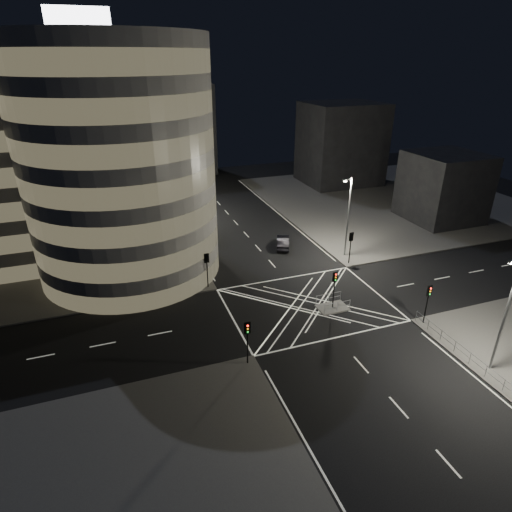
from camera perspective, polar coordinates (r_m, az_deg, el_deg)
name	(u,v)px	position (r m, az deg, el deg)	size (l,w,h in m)	color
ground	(308,304)	(44.35, 6.93, -6.43)	(120.00, 120.00, 0.00)	black
sidewalk_far_left	(27,243)	(65.75, -28.21, 1.57)	(42.00, 42.00, 0.15)	#54524F
sidewalk_far_right	(389,199)	(79.76, 17.33, 7.27)	(42.00, 42.00, 0.15)	#54524F
central_island	(332,308)	(44.04, 10.15, -6.80)	(3.00, 2.00, 0.15)	slate
office_tower_curved	(74,158)	(53.37, -23.12, 11.94)	(30.00, 29.00, 27.20)	#9B9893
office_block_rear	(71,138)	(76.57, -23.42, 14.24)	(24.00, 16.00, 22.00)	#9B9893
building_right_far	(341,144)	(86.84, 11.24, 14.50)	(14.00, 12.00, 15.00)	black
building_right_near	(443,187)	(70.97, 23.69, 8.44)	(10.00, 10.00, 10.00)	black
building_far_end	(169,131)	(93.57, -11.49, 16.07)	(18.00, 8.00, 18.00)	black
tree_a	(186,242)	(46.80, -9.34, 1.88)	(3.92, 3.92, 6.97)	black
tree_b	(176,222)	(52.26, -10.63, 4.48)	(4.07, 4.07, 7.20)	black
tree_c	(168,213)	(58.13, -11.59, 5.68)	(4.03, 4.03, 6.36)	black
tree_d	(162,197)	(63.67, -12.48, 7.72)	(4.40, 4.40, 7.01)	black
tree_e	(156,186)	(69.41, -13.20, 9.02)	(3.80, 3.80, 6.58)	black
traffic_signal_fl	(207,264)	(45.94, -6.57, -1.07)	(0.55, 0.22, 4.00)	black
traffic_signal_nl	(247,335)	(34.63, -1.16, -10.51)	(0.55, 0.22, 4.00)	black
traffic_signal_fr	(351,242)	(52.24, 12.53, 1.82)	(0.55, 0.22, 4.00)	black
traffic_signal_nr	(428,297)	(42.64, 21.97, -5.11)	(0.55, 0.22, 4.00)	black
traffic_signal_island	(335,283)	(42.62, 10.43, -3.56)	(0.55, 0.22, 4.00)	black
street_lamp_left_near	(189,225)	(49.46, -8.86, 4.08)	(1.25, 0.25, 10.00)	slate
street_lamp_left_far	(165,184)	(66.39, -12.02, 9.31)	(1.25, 0.25, 10.00)	slate
street_lamp_right_far	(348,215)	(53.34, 12.16, 5.39)	(1.25, 0.25, 10.00)	slate
street_lamp_right_near	(506,312)	(37.68, 30.32, -6.44)	(1.25, 0.25, 10.00)	slate
railing_near_right	(462,352)	(40.36, 25.79, -11.47)	(0.06, 11.70, 1.10)	slate
railing_island_south	(337,307)	(43.06, 10.79, -6.68)	(2.80, 0.06, 1.10)	slate
railing_island_north	(329,298)	(44.38, 9.65, -5.54)	(2.80, 0.06, 1.10)	slate
sedan	(283,242)	(56.59, 3.61, 1.89)	(1.61, 4.60, 1.52)	black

